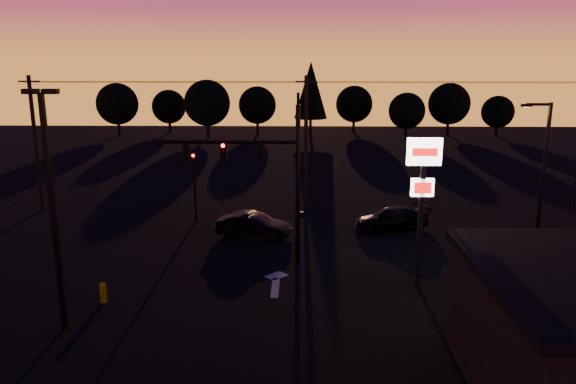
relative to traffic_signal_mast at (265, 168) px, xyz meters
The scene contains 23 objects.
ground 6.35m from the traffic_signal_mast, 88.59° to the right, with size 120.00×120.00×0.00m, color black.
lane_arrow 5.48m from the traffic_signal_mast, 75.57° to the right, with size 1.20×3.10×0.01m.
traffic_signal_mast is the anchor object (origin of this frame).
secondary_signal 9.19m from the traffic_signal_mast, 123.19° to the left, with size 0.30×0.31×4.35m.
parking_lot_light 10.19m from the traffic_signal_mast, 136.63° to the right, with size 1.25×0.30×9.14m.
pylon_sign 7.52m from the traffic_signal_mast, 19.36° to the right, with size 1.50×0.28×6.80m.
streetlight 14.10m from the traffic_signal_mast, ahead, with size 1.55×0.35×8.00m.
utility_pole_0 18.79m from the traffic_signal_mast, 147.82° to the left, with size 1.40×0.26×9.00m.
utility_pole_1 10.23m from the traffic_signal_mast, 78.16° to the left, with size 1.40×0.26×9.00m.
power_wires 10.85m from the traffic_signal_mast, 78.16° to the left, with size 36.00×1.22×0.07m.
bollard 9.31m from the traffic_signal_mast, 145.10° to the right, with size 0.28×0.28×0.84m, color #AAA700.
tree_0 50.96m from the traffic_signal_mast, 115.46° to the left, with size 5.36×5.36×6.74m.
tree_1 51.54m from the traffic_signal_mast, 107.98° to the left, with size 4.54×4.54×5.71m.
tree_2 45.11m from the traffic_signal_mast, 102.68° to the left, with size 5.77×5.78×7.26m.
tree_3 48.18m from the traffic_signal_mast, 94.65° to the left, with size 4.95×4.95×6.22m.
tree_4 45.12m from the traffic_signal_mast, 86.06° to the left, with size 4.18×4.18×9.50m.
tree_5 50.84m from the traffic_signal_mast, 79.69° to the left, with size 4.95×4.95×6.22m.
tree_6 46.55m from the traffic_signal_mast, 71.06° to the left, with size 4.54×4.54×5.71m.
tree_7 51.53m from the traffic_signal_mast, 65.83° to the left, with size 5.36×5.36×6.74m.
tree_8 53.43m from the traffic_signal_mast, 59.50° to the left, with size 4.12×4.12×5.19m.
car_mid 6.06m from the traffic_signal_mast, 102.46° to the left, with size 1.49×4.28×1.41m, color black.
car_right 10.25m from the traffic_signal_mast, 39.00° to the left, with size 1.87×4.60×1.34m, color black.
suv_parked 13.28m from the traffic_signal_mast, 30.66° to the right, with size 2.13×4.63×1.29m, color black.
Camera 1 is at (1.55, -22.68, 10.31)m, focal length 35.00 mm.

